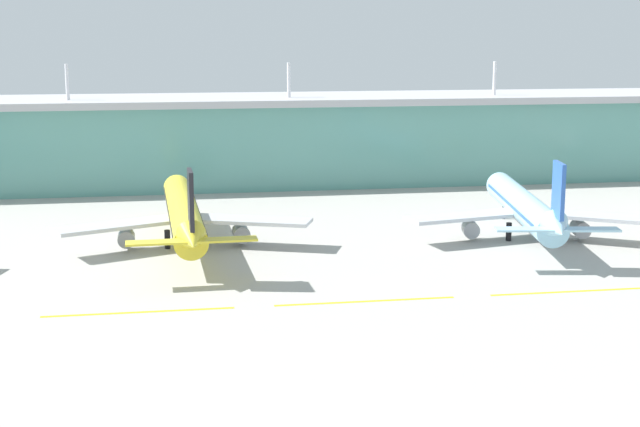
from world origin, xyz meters
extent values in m
plane|color=#A8A59E|center=(0.00, 0.00, 0.00)|extent=(600.00, 600.00, 0.00)
cube|color=#5B9E93|center=(0.00, 106.96, 10.82)|extent=(280.00, 28.00, 21.64)
cube|color=#B2B2B7|center=(0.00, 106.96, 22.54)|extent=(288.00, 34.00, 1.80)
cylinder|color=silver|center=(-56.00, 101.36, 27.94)|extent=(0.90, 0.90, 9.00)
cylinder|color=silver|center=(0.00, 101.36, 27.94)|extent=(0.90, 0.90, 9.00)
cylinder|color=silver|center=(56.00, 101.36, 27.94)|extent=(0.90, 0.90, 9.00)
cylinder|color=yellow|center=(-29.37, 36.14, 6.50)|extent=(7.17, 56.50, 5.80)
cone|color=yellow|center=(-30.11, 66.32, 6.50)|extent=(5.61, 4.13, 5.51)
cone|color=yellow|center=(-28.62, 4.96, 7.70)|extent=(5.09, 6.75, 5.72)
cube|color=black|center=(-28.64, 5.96, 14.15)|extent=(0.86, 6.42, 9.50)
cube|color=yellow|center=(-34.13, 5.32, 7.50)|extent=(10.07, 3.44, 0.36)
cube|color=yellow|center=(-23.13, 5.59, 7.50)|extent=(10.07, 3.44, 0.36)
cube|color=#B7BABF|center=(-41.26, 31.42, 5.20)|extent=(24.73, 15.77, 0.70)
cylinder|color=gray|center=(-40.10, 32.89, 2.40)|extent=(3.31, 4.58, 3.20)
cube|color=#B7BABF|center=(-17.27, 32.01, 5.20)|extent=(24.86, 14.81, 0.70)
cylinder|color=gray|center=(-18.51, 33.42, 2.40)|extent=(3.31, 4.58, 3.20)
cylinder|color=black|center=(-29.89, 57.27, 1.80)|extent=(0.70, 0.70, 3.60)
cylinder|color=black|center=(-32.50, 33.06, 1.80)|extent=(1.10, 1.10, 3.60)
cylinder|color=black|center=(-26.10, 33.22, 1.80)|extent=(1.10, 1.10, 3.60)
cube|color=black|center=(-29.37, 36.14, 6.90)|extent=(7.07, 50.87, 0.60)
cylinder|color=#9ED1EA|center=(37.38, 31.31, 6.50)|extent=(14.04, 50.27, 5.80)
cone|color=#9ED1EA|center=(41.87, 57.93, 6.50)|extent=(6.10, 4.86, 5.51)
cone|color=#9ED1EA|center=(32.72, 3.69, 7.70)|extent=(5.96, 7.36, 5.72)
cube|color=#2D5BB7|center=(32.89, 4.68, 14.15)|extent=(1.75, 6.43, 9.50)
cube|color=#9ED1EA|center=(27.38, 5.10, 7.50)|extent=(10.39, 4.82, 0.36)
cube|color=#9ED1EA|center=(38.23, 3.27, 7.50)|extent=(10.39, 4.82, 0.36)
cube|color=#B7BABF|center=(24.81, 28.94, 5.20)|extent=(24.90, 11.80, 0.70)
cylinder|color=gray|center=(26.23, 30.16, 2.40)|extent=(3.90, 4.97, 3.20)
cube|color=#B7BABF|center=(48.47, 24.95, 5.20)|extent=(24.01, 18.36, 0.70)
cylinder|color=gray|center=(47.53, 26.57, 2.40)|extent=(3.90, 4.97, 3.20)
cylinder|color=black|center=(40.50, 49.80, 1.80)|extent=(0.70, 0.70, 3.60)
cylinder|color=black|center=(33.72, 28.88, 1.80)|extent=(1.10, 1.10, 3.60)
cylinder|color=black|center=(40.03, 27.82, 1.80)|extent=(1.10, 1.10, 3.60)
cube|color=#2D5BB7|center=(37.38, 31.31, 6.90)|extent=(13.24, 45.35, 0.60)
cube|color=yellow|center=(-37.00, -7.68, 0.02)|extent=(28.00, 0.70, 0.04)
cube|color=yellow|center=(-3.00, -7.68, 0.02)|extent=(28.00, 0.70, 0.04)
cube|color=yellow|center=(31.00, -7.68, 0.02)|extent=(28.00, 0.70, 0.04)
camera|label=1|loc=(-32.57, -142.47, 40.70)|focal=52.68mm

